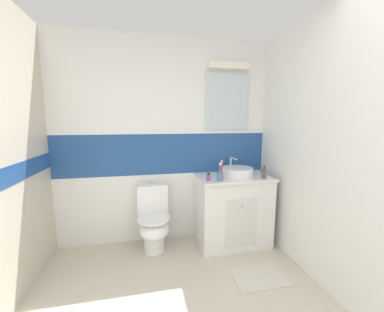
% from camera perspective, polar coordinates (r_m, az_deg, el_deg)
% --- Properties ---
extents(wall_back_tiled, '(3.20, 0.20, 2.50)m').
position_cam_1_polar(wall_back_tiled, '(2.87, -6.57, 3.76)').
color(wall_back_tiled, white).
rests_on(wall_back_tiled, ground_plane).
extents(wall_right_plain, '(0.10, 3.48, 2.50)m').
position_cam_1_polar(wall_right_plain, '(2.28, 32.91, 0.91)').
color(wall_right_plain, white).
rests_on(wall_right_plain, ground_plane).
extents(vanity_cabinet, '(0.87, 0.57, 0.85)m').
position_cam_1_polar(vanity_cabinet, '(2.94, 10.02, -12.98)').
color(vanity_cabinet, white).
rests_on(vanity_cabinet, ground_plane).
extents(sink_basin, '(0.37, 0.42, 0.20)m').
position_cam_1_polar(sink_basin, '(2.81, 11.21, -3.78)').
color(sink_basin, white).
rests_on(sink_basin, vanity_cabinet).
extents(toilet, '(0.37, 0.50, 0.77)m').
position_cam_1_polar(toilet, '(2.80, -9.57, -15.57)').
color(toilet, white).
rests_on(toilet, ground_plane).
extents(toothbrush_cup, '(0.07, 0.07, 0.23)m').
position_cam_1_polar(toothbrush_cup, '(2.55, 7.06, -4.92)').
color(toothbrush_cup, '#4C7299').
rests_on(toothbrush_cup, vanity_cabinet).
extents(soap_dispenser, '(0.05, 0.05, 0.14)m').
position_cam_1_polar(soap_dispenser, '(2.77, 17.54, -4.26)').
color(soap_dispenser, '#4C4C51').
rests_on(soap_dispenser, vanity_cabinet).
extents(perfume_flask_small, '(0.04, 0.03, 0.09)m').
position_cam_1_polar(perfume_flask_small, '(2.54, 4.14, -5.26)').
color(perfume_flask_small, '#993F99').
rests_on(perfume_flask_small, vanity_cabinet).
extents(bath_mat, '(0.53, 0.36, 0.01)m').
position_cam_1_polar(bath_mat, '(2.60, 16.52, -26.92)').
color(bath_mat, beige).
rests_on(bath_mat, ground_plane).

